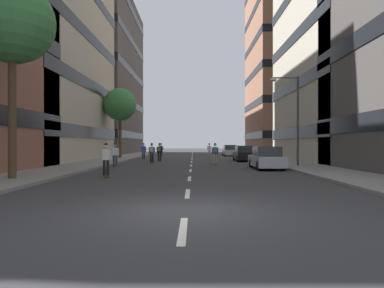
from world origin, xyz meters
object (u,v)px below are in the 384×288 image
object	(u,v)px
parked_car_near	(230,151)
skater_1	(152,152)
street_tree_mid	(12,23)
parked_car_far	(244,154)
skater_3	(209,149)
streetlamp_right	(293,111)
skater_6	(143,151)
skater_0	(159,151)
skater_7	(115,154)
skater_4	(161,149)
skater_2	(106,158)
skater_5	(215,152)
parked_car_mid	(266,159)
street_tree_near	(120,105)

from	to	relation	value
parked_car_near	skater_1	world-z (taller)	skater_1
street_tree_mid	parked_car_far	bearing A→B (deg)	53.32
skater_3	skater_1	bearing A→B (deg)	-112.81
streetlamp_right	skater_6	xyz separation A→B (m)	(-12.46, 10.32, -3.15)
parked_car_far	skater_0	world-z (taller)	skater_0
parked_car_near	skater_0	bearing A→B (deg)	-119.32
parked_car_far	skater_7	size ratio (longest dim) A/B	2.47
parked_car_near	skater_3	xyz separation A→B (m)	(-3.01, -3.43, 0.29)
skater_1	skater_4	xyz separation A→B (m)	(-0.33, 12.02, -0.03)
skater_3	skater_0	bearing A→B (deg)	-114.95
skater_2	skater_5	bearing A→B (deg)	58.99
parked_car_far	skater_0	distance (m)	8.34
parked_car_far	street_tree_mid	size ratio (longest dim) A/B	0.48
parked_car_mid	skater_3	bearing A→B (deg)	98.51
skater_0	skater_1	size ratio (longest dim) A/B	1.00
skater_3	streetlamp_right	bearing A→B (deg)	-74.06
street_tree_mid	skater_2	xyz separation A→B (m)	(3.89, 1.75, -6.34)
street_tree_near	skater_2	bearing A→B (deg)	-79.59
parked_car_far	skater_1	distance (m)	9.41
street_tree_mid	streetlamp_right	distance (m)	18.44
street_tree_near	street_tree_mid	bearing A→B (deg)	-90.00
skater_2	skater_1	bearing A→B (deg)	86.39
skater_7	parked_car_near	bearing A→B (deg)	65.13
skater_2	skater_7	size ratio (longest dim) A/B	1.00
parked_car_mid	skater_4	xyz separation A→B (m)	(-9.01, 18.66, 0.29)
parked_car_near	skater_4	world-z (taller)	skater_4
skater_1	skater_3	xyz separation A→B (m)	(5.67, 13.47, -0.03)
skater_7	skater_1	bearing A→B (deg)	72.25
parked_car_near	skater_2	world-z (taller)	skater_2
skater_2	skater_5	xyz separation A→B (m)	(6.24, 10.39, 0.03)
parked_car_near	parked_car_mid	xyz separation A→B (m)	(0.00, -23.53, 0.00)
streetlamp_right	skater_7	distance (m)	13.22
parked_car_mid	skater_5	xyz separation A→B (m)	(-3.22, 4.50, 0.32)
streetlamp_right	skater_0	bearing A→B (deg)	145.28
skater_0	skater_7	size ratio (longest dim) A/B	1.00
skater_6	parked_car_near	bearing A→B (deg)	48.70
parked_car_near	skater_7	xyz separation A→B (m)	(-10.54, -22.74, 0.29)
skater_1	skater_5	bearing A→B (deg)	-21.36
skater_1	skater_6	xyz separation A→B (m)	(-1.51, 5.30, -0.03)
skater_1	street_tree_mid	bearing A→B (deg)	-108.15
skater_6	skater_7	bearing A→B (deg)	-91.83
skater_4	skater_5	size ratio (longest dim) A/B	1.00
parked_car_near	skater_6	world-z (taller)	skater_6
skater_1	skater_7	world-z (taller)	same
street_tree_mid	skater_0	world-z (taller)	street_tree_mid
skater_3	skater_4	size ratio (longest dim) A/B	1.00
skater_0	skater_5	size ratio (longest dim) A/B	1.00
parked_car_mid	skater_6	world-z (taller)	skater_6
skater_2	skater_6	distance (m)	17.84
skater_4	skater_5	bearing A→B (deg)	-67.77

